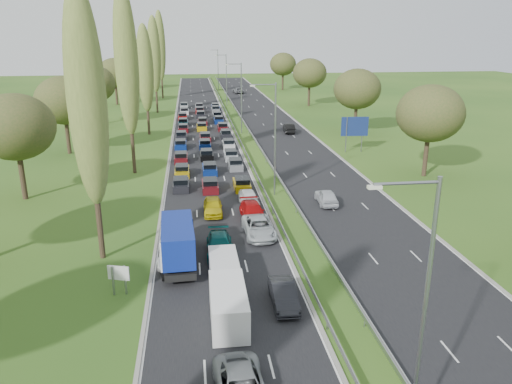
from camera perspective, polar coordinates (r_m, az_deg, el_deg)
ground at (r=90.02m, az=-1.77°, el=6.98°), size 260.00×260.00×0.00m
near_carriageway at (r=92.08m, az=-6.15°, el=7.13°), size 10.50×215.00×0.04m
far_carriageway at (r=93.34m, az=2.23°, el=7.36°), size 10.50×215.00×0.04m
central_reservation at (r=92.37m, az=-1.93°, el=7.60°), size 2.36×215.00×0.32m
lamp_columns at (r=87.12m, az=-1.68°, el=10.61°), size 0.18×140.18×12.00m
poplar_row at (r=76.65m, az=-13.29°, el=13.98°), size 2.80×127.80×22.44m
woodland_left at (r=73.41m, az=-21.71°, el=9.36°), size 8.00×166.00×11.10m
woodland_right at (r=80.33m, az=13.40°, el=10.75°), size 8.00×153.00×11.10m
traffic_queue_fill at (r=86.96m, az=-6.06°, el=6.80°), size 9.14×68.32×0.80m
near_car_2 at (r=39.06m, az=-9.19°, el=-6.76°), size 2.57×5.56×1.54m
near_car_7 at (r=39.90m, az=-4.20°, el=-6.09°), size 2.18×5.09×1.46m
near_car_8 at (r=48.54m, az=-4.96°, el=-1.64°), size 1.86×4.49×1.52m
near_car_9 at (r=32.88m, az=3.17°, el=-11.62°), size 1.60×4.41×1.44m
near_car_10 at (r=43.28m, az=0.34°, el=-4.04°), size 2.64×5.50×1.51m
near_car_11 at (r=47.03m, az=-0.39°, el=-2.25°), size 2.27×5.17×1.48m
near_car_12 at (r=50.61m, az=-0.81°, el=-0.74°), size 1.96×4.57×1.54m
far_car_0 at (r=51.68m, az=8.05°, el=-0.52°), size 1.99×4.57×1.53m
far_car_1 at (r=88.46m, az=3.78°, el=7.29°), size 1.98×4.91×1.59m
far_car_2 at (r=147.65m, az=-2.08°, el=11.53°), size 2.96×5.83×1.58m
blue_lorry at (r=38.40m, az=-8.87°, el=-5.50°), size 2.30×8.26×3.49m
white_van_front at (r=31.15m, az=-3.22°, el=-12.60°), size 2.15×5.48×2.20m
white_van_rear at (r=35.21m, az=-3.67°, el=-8.98°), size 1.96×5.00×2.01m
info_sign at (r=34.94m, az=-15.41°, el=-9.25°), size 1.46×0.53×2.10m
direction_sign at (r=74.64m, az=11.21°, el=7.19°), size 4.00×0.31×5.20m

